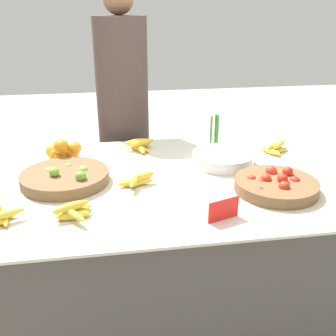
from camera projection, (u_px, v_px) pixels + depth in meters
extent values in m
plane|color=#ADA599|center=(168.00, 307.00, 2.20)|extent=(12.00, 12.00, 0.00)
cube|color=#4C4742|center=(168.00, 248.00, 2.05)|extent=(1.73, 1.12, 0.78)
cube|color=beige|center=(168.00, 179.00, 1.89)|extent=(1.80, 1.16, 0.01)
cylinder|color=brown|center=(65.00, 178.00, 1.83)|extent=(0.41, 0.41, 0.05)
sphere|color=#6BA333|center=(69.00, 168.00, 1.90)|extent=(0.05, 0.05, 0.05)
sphere|color=#7AB238|center=(54.00, 172.00, 1.77)|extent=(0.05, 0.05, 0.05)
sphere|color=#6BA333|center=(81.00, 176.00, 1.74)|extent=(0.05, 0.05, 0.05)
sphere|color=#7AB238|center=(76.00, 177.00, 1.84)|extent=(0.05, 0.05, 0.05)
sphere|color=#89BC42|center=(49.00, 172.00, 1.85)|extent=(0.05, 0.05, 0.05)
sphere|color=#6BA333|center=(66.00, 178.00, 1.83)|extent=(0.05, 0.05, 0.05)
sphere|color=#7AB238|center=(60.00, 173.00, 1.88)|extent=(0.04, 0.04, 0.04)
sphere|color=#7AB238|center=(83.00, 171.00, 1.85)|extent=(0.05, 0.05, 0.05)
cylinder|color=brown|center=(276.00, 186.00, 1.75)|extent=(0.37, 0.37, 0.05)
sphere|color=red|center=(285.00, 187.00, 1.74)|extent=(0.04, 0.04, 0.04)
sphere|color=red|center=(277.00, 186.00, 1.75)|extent=(0.04, 0.04, 0.04)
sphere|color=red|center=(275.00, 186.00, 1.75)|extent=(0.04, 0.04, 0.04)
sphere|color=red|center=(266.00, 179.00, 1.80)|extent=(0.04, 0.04, 0.04)
sphere|color=red|center=(283.00, 179.00, 1.72)|extent=(0.05, 0.05, 0.05)
sphere|color=red|center=(262.00, 183.00, 1.74)|extent=(0.04, 0.04, 0.04)
sphere|color=red|center=(258.00, 189.00, 1.71)|extent=(0.04, 0.04, 0.04)
sphere|color=red|center=(288.00, 171.00, 1.79)|extent=(0.05, 0.05, 0.05)
sphere|color=red|center=(266.00, 179.00, 1.74)|extent=(0.05, 0.05, 0.05)
sphere|color=red|center=(251.00, 179.00, 1.77)|extent=(0.04, 0.04, 0.04)
sphere|color=red|center=(260.00, 192.00, 1.67)|extent=(0.05, 0.05, 0.05)
sphere|color=red|center=(285.00, 178.00, 1.80)|extent=(0.05, 0.05, 0.05)
sphere|color=red|center=(295.00, 182.00, 1.74)|extent=(0.05, 0.05, 0.05)
sphere|color=red|center=(284.00, 187.00, 1.67)|extent=(0.05, 0.05, 0.05)
sphere|color=red|center=(282.00, 179.00, 1.78)|extent=(0.05, 0.05, 0.05)
sphere|color=red|center=(271.00, 171.00, 1.82)|extent=(0.05, 0.05, 0.05)
sphere|color=orange|center=(59.00, 158.00, 2.04)|extent=(0.07, 0.07, 0.07)
sphere|color=orange|center=(74.00, 152.00, 2.12)|extent=(0.07, 0.07, 0.07)
sphere|color=orange|center=(68.00, 151.00, 2.13)|extent=(0.07, 0.07, 0.07)
sphere|color=orange|center=(54.00, 151.00, 2.11)|extent=(0.08, 0.08, 0.08)
sphere|color=orange|center=(58.00, 155.00, 2.06)|extent=(0.08, 0.08, 0.08)
sphere|color=orange|center=(64.00, 151.00, 2.14)|extent=(0.07, 0.07, 0.07)
sphere|color=orange|center=(75.00, 148.00, 2.04)|extent=(0.07, 0.07, 0.07)
sphere|color=orange|center=(61.00, 147.00, 2.02)|extent=(0.08, 0.08, 0.08)
cylinder|color=silver|center=(223.00, 158.00, 2.04)|extent=(0.32, 0.32, 0.06)
cube|color=red|center=(224.00, 210.00, 1.51)|extent=(0.13, 0.05, 0.09)
cylinder|color=#428438|center=(218.00, 130.00, 2.29)|extent=(0.01, 0.01, 0.19)
cylinder|color=#428438|center=(215.00, 130.00, 2.30)|extent=(0.01, 0.01, 0.19)
cylinder|color=#428438|center=(211.00, 132.00, 2.26)|extent=(0.01, 0.01, 0.19)
cylinder|color=#428438|center=(217.00, 132.00, 2.27)|extent=(0.01, 0.01, 0.19)
cylinder|color=#428438|center=(217.00, 132.00, 2.26)|extent=(0.01, 0.01, 0.19)
ellipsoid|color=gold|center=(71.00, 209.00, 1.57)|extent=(0.11, 0.11, 0.03)
ellipsoid|color=gold|center=(74.00, 216.00, 1.52)|extent=(0.13, 0.05, 0.03)
ellipsoid|color=gold|center=(73.00, 213.00, 1.54)|extent=(0.14, 0.08, 0.03)
ellipsoid|color=gold|center=(70.00, 212.00, 1.55)|extent=(0.14, 0.03, 0.03)
ellipsoid|color=gold|center=(78.00, 211.00, 1.55)|extent=(0.12, 0.11, 0.03)
ellipsoid|color=gold|center=(71.00, 207.00, 1.52)|extent=(0.15, 0.10, 0.04)
ellipsoid|color=gold|center=(74.00, 214.00, 1.49)|extent=(0.11, 0.13, 0.03)
ellipsoid|color=gold|center=(141.00, 149.00, 2.22)|extent=(0.06, 0.14, 0.03)
ellipsoid|color=gold|center=(140.00, 147.00, 2.25)|extent=(0.08, 0.12, 0.03)
ellipsoid|color=gold|center=(140.00, 149.00, 2.23)|extent=(0.12, 0.13, 0.03)
ellipsoid|color=gold|center=(141.00, 146.00, 2.28)|extent=(0.13, 0.10, 0.03)
ellipsoid|color=gold|center=(137.00, 142.00, 2.24)|extent=(0.15, 0.07, 0.04)
ellipsoid|color=gold|center=(142.00, 142.00, 2.24)|extent=(0.15, 0.11, 0.03)
ellipsoid|color=gold|center=(138.00, 180.00, 1.83)|extent=(0.15, 0.09, 0.03)
ellipsoid|color=gold|center=(139.00, 181.00, 1.81)|extent=(0.12, 0.13, 0.03)
ellipsoid|color=gold|center=(134.00, 182.00, 1.81)|extent=(0.13, 0.07, 0.03)
ellipsoid|color=gold|center=(138.00, 179.00, 1.83)|extent=(0.13, 0.09, 0.03)
ellipsoid|color=gold|center=(135.00, 182.00, 1.80)|extent=(0.16, 0.05, 0.03)
ellipsoid|color=gold|center=(143.00, 176.00, 1.80)|extent=(0.13, 0.09, 0.03)
ellipsoid|color=gold|center=(135.00, 180.00, 1.78)|extent=(0.08, 0.15, 0.03)
ellipsoid|color=gold|center=(1.00, 217.00, 1.51)|extent=(0.06, 0.13, 0.03)
ellipsoid|color=gold|center=(5.00, 218.00, 1.51)|extent=(0.06, 0.15, 0.03)
ellipsoid|color=gold|center=(3.00, 215.00, 1.52)|extent=(0.07, 0.12, 0.03)
ellipsoid|color=gold|center=(1.00, 217.00, 1.51)|extent=(0.12, 0.06, 0.03)
ellipsoid|color=gold|center=(5.00, 215.00, 1.48)|extent=(0.14, 0.10, 0.03)
ellipsoid|color=gold|center=(280.00, 150.00, 2.21)|extent=(0.11, 0.06, 0.03)
ellipsoid|color=gold|center=(271.00, 151.00, 2.19)|extent=(0.09, 0.14, 0.03)
ellipsoid|color=gold|center=(275.00, 149.00, 2.22)|extent=(0.12, 0.07, 0.03)
ellipsoid|color=gold|center=(279.00, 144.00, 2.21)|extent=(0.13, 0.13, 0.03)
ellipsoid|color=gold|center=(275.00, 145.00, 2.20)|extent=(0.12, 0.08, 0.03)
cylinder|color=#473833|center=(124.00, 135.00, 2.65)|extent=(0.34, 0.34, 1.50)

